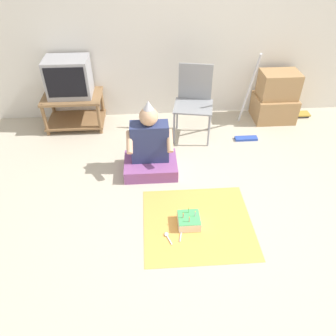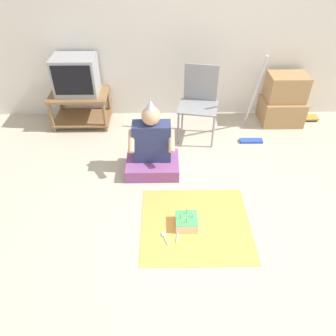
{
  "view_description": "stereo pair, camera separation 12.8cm",
  "coord_description": "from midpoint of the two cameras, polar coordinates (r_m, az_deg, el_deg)",
  "views": [
    {
      "loc": [
        -0.62,
        -1.91,
        2.29
      ],
      "look_at": [
        -0.45,
        0.52,
        0.35
      ],
      "focal_mm": 35.0,
      "sensor_mm": 36.0,
      "label": 1
    },
    {
      "loc": [
        -0.49,
        -1.92,
        2.29
      ],
      "look_at": [
        -0.45,
        0.52,
        0.35
      ],
      "focal_mm": 35.0,
      "sensor_mm": 36.0,
      "label": 2
    }
  ],
  "objects": [
    {
      "name": "ground_plane",
      "position": [
        3.04,
        8.13,
        -10.95
      ],
      "size": [
        16.0,
        16.0,
        0.0
      ],
      "primitive_type": "plane",
      "color": "#BCB29E"
    },
    {
      "name": "wall_back",
      "position": [
        4.32,
        3.93,
        24.87
      ],
      "size": [
        6.4,
        0.06,
        2.55
      ],
      "color": "silver",
      "rests_on": "ground_plane"
    },
    {
      "name": "tv_stand",
      "position": [
        4.5,
        -16.8,
        10.0
      ],
      "size": [
        0.73,
        0.5,
        0.43
      ],
      "color": "olive",
      "rests_on": "ground_plane"
    },
    {
      "name": "tv",
      "position": [
        4.34,
        -17.76,
        14.81
      ],
      "size": [
        0.52,
        0.4,
        0.46
      ],
      "color": "#99999E",
      "rests_on": "tv_stand"
    },
    {
      "name": "folding_chair",
      "position": [
        4.03,
        3.65,
        12.17
      ],
      "size": [
        0.52,
        0.48,
        0.88
      ],
      "color": "gray",
      "rests_on": "ground_plane"
    },
    {
      "name": "cardboard_box_stack",
      "position": [
        4.66,
        17.49,
        11.5
      ],
      "size": [
        0.53,
        0.43,
        0.66
      ],
      "color": "#A87F51",
      "rests_on": "ground_plane"
    },
    {
      "name": "dust_mop",
      "position": [
        4.18,
        12.79,
        9.23
      ],
      "size": [
        0.28,
        0.48,
        1.09
      ],
      "color": "#2D4CB2",
      "rests_on": "ground_plane"
    },
    {
      "name": "book_pile",
      "position": [
        4.98,
        21.61,
        8.66
      ],
      "size": [
        0.19,
        0.14,
        0.05
      ],
      "color": "#333338",
      "rests_on": "ground_plane"
    },
    {
      "name": "person_seated",
      "position": [
        3.5,
        -4.19,
        3.07
      ],
      "size": [
        0.57,
        0.44,
        0.83
      ],
      "color": "#8C4C8C",
      "rests_on": "ground_plane"
    },
    {
      "name": "party_cloth",
      "position": [
        3.08,
        3.99,
        -9.55
      ],
      "size": [
        1.0,
        0.93,
        0.01
      ],
      "color": "#EFA84C",
      "rests_on": "ground_plane"
    },
    {
      "name": "birthday_cake",
      "position": [
        3.03,
        2.43,
        -9.15
      ],
      "size": [
        0.2,
        0.2,
        0.16
      ],
      "color": "#F4E0C6",
      "rests_on": "party_cloth"
    },
    {
      "name": "plastic_spoon_near",
      "position": [
        2.99,
        1.09,
        -11.11
      ],
      "size": [
        0.05,
        0.14,
        0.01
      ],
      "color": "white",
      "rests_on": "party_cloth"
    },
    {
      "name": "plastic_spoon_far",
      "position": [
        2.97,
        -1.42,
        -11.71
      ],
      "size": [
        0.06,
        0.14,
        0.01
      ],
      "color": "white",
      "rests_on": "party_cloth"
    }
  ]
}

